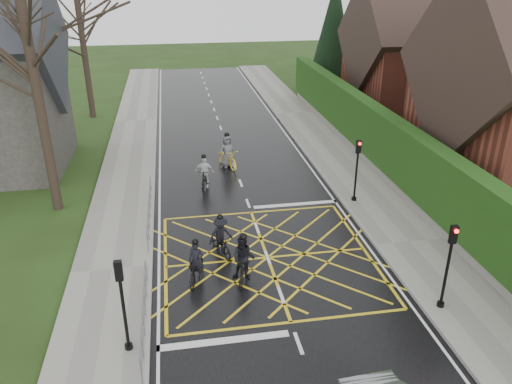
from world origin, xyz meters
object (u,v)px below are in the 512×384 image
object	(u,v)px
cyclist_mid	(221,239)
cyclist_rear	(197,267)
cyclist_lead	(227,155)
cyclist_back	(244,263)
cyclist_front	(205,175)

from	to	relation	value
cyclist_mid	cyclist_rear	bearing A→B (deg)	-140.31
cyclist_rear	cyclist_lead	distance (m)	11.29
cyclist_back	cyclist_front	distance (m)	8.70
cyclist_front	cyclist_mid	bearing A→B (deg)	-75.35
cyclist_back	cyclist_front	xyz separation A→B (m)	(-0.76, 8.66, -0.06)
cyclist_rear	cyclist_front	size ratio (longest dim) A/B	0.99
cyclist_back	cyclist_lead	size ratio (longest dim) A/B	0.89
cyclist_front	cyclist_lead	xyz separation A→B (m)	(1.50, 2.63, 0.04)
cyclist_rear	cyclist_lead	size ratio (longest dim) A/B	0.83
cyclist_rear	cyclist_front	bearing A→B (deg)	101.52
cyclist_rear	cyclist_mid	xyz separation A→B (m)	(1.08, 1.75, 0.07)
cyclist_lead	cyclist_front	bearing A→B (deg)	-140.98
cyclist_rear	cyclist_back	size ratio (longest dim) A/B	0.93
cyclist_mid	cyclist_back	bearing A→B (deg)	-91.51
cyclist_rear	cyclist_back	world-z (taller)	cyclist_back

